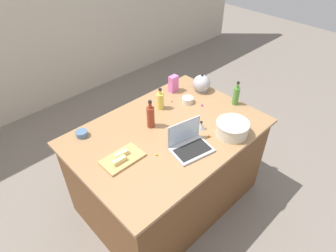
{
  "coord_description": "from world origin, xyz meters",
  "views": [
    {
      "loc": [
        -1.31,
        -1.37,
        2.47
      ],
      "look_at": [
        0.0,
        0.0,
        0.95
      ],
      "focal_mm": 30.8,
      "sensor_mm": 36.0,
      "label": 1
    }
  ],
  "objects_px": {
    "mixing_bowl_large": "(232,128)",
    "kettle": "(202,84)",
    "kitchen_timer": "(201,126)",
    "bottle_oil": "(160,101)",
    "ramekin_small": "(188,100)",
    "bottle_soy": "(151,116)",
    "butter_stick_left": "(119,160)",
    "ramekin_medium": "(82,134)",
    "candy_bag": "(173,84)",
    "bottle_olive": "(236,95)",
    "laptop": "(189,144)",
    "cutting_board": "(122,159)",
    "butter_stick_right": "(121,154)"
  },
  "relations": [
    {
      "from": "butter_stick_left",
      "to": "butter_stick_right",
      "type": "bearing_deg",
      "value": 39.96
    },
    {
      "from": "laptop",
      "to": "kettle",
      "type": "relative_size",
      "value": 1.63
    },
    {
      "from": "bottle_olive",
      "to": "butter_stick_right",
      "type": "height_order",
      "value": "bottle_olive"
    },
    {
      "from": "bottle_soy",
      "to": "ramekin_small",
      "type": "relative_size",
      "value": 2.38
    },
    {
      "from": "ramekin_medium",
      "to": "ramekin_small",
      "type": "bearing_deg",
      "value": -14.96
    },
    {
      "from": "kettle",
      "to": "kitchen_timer",
      "type": "height_order",
      "value": "kettle"
    },
    {
      "from": "laptop",
      "to": "ramekin_small",
      "type": "height_order",
      "value": "laptop"
    },
    {
      "from": "kettle",
      "to": "butter_stick_left",
      "type": "bearing_deg",
      "value": -167.82
    },
    {
      "from": "bottle_oil",
      "to": "ramekin_small",
      "type": "xyz_separation_m",
      "value": [
        0.26,
        -0.11,
        -0.06
      ]
    },
    {
      "from": "cutting_board",
      "to": "mixing_bowl_large",
      "type": "bearing_deg",
      "value": -24.89
    },
    {
      "from": "kitchen_timer",
      "to": "ramekin_small",
      "type": "bearing_deg",
      "value": 59.19
    },
    {
      "from": "bottle_oil",
      "to": "kettle",
      "type": "relative_size",
      "value": 1.0
    },
    {
      "from": "bottle_oil",
      "to": "kettle",
      "type": "bearing_deg",
      "value": -6.11
    },
    {
      "from": "bottle_soy",
      "to": "butter_stick_left",
      "type": "height_order",
      "value": "bottle_soy"
    },
    {
      "from": "laptop",
      "to": "butter_stick_left",
      "type": "relative_size",
      "value": 3.16
    },
    {
      "from": "laptop",
      "to": "ramekin_medium",
      "type": "xyz_separation_m",
      "value": [
        -0.53,
        0.72,
        -0.02
      ]
    },
    {
      "from": "bottle_oil",
      "to": "butter_stick_right",
      "type": "bearing_deg",
      "value": -157.27
    },
    {
      "from": "bottle_olive",
      "to": "ramekin_small",
      "type": "relative_size",
      "value": 2.19
    },
    {
      "from": "laptop",
      "to": "kitchen_timer",
      "type": "distance_m",
      "value": 0.27
    },
    {
      "from": "bottle_soy",
      "to": "butter_stick_left",
      "type": "relative_size",
      "value": 2.37
    },
    {
      "from": "mixing_bowl_large",
      "to": "bottle_soy",
      "type": "relative_size",
      "value": 1.07
    },
    {
      "from": "bottle_soy",
      "to": "ramekin_medium",
      "type": "xyz_separation_m",
      "value": [
        -0.5,
        0.3,
        -0.08
      ]
    },
    {
      "from": "laptop",
      "to": "candy_bag",
      "type": "distance_m",
      "value": 0.87
    },
    {
      "from": "mixing_bowl_large",
      "to": "kitchen_timer",
      "type": "relative_size",
      "value": 3.63
    },
    {
      "from": "ramekin_small",
      "to": "candy_bag",
      "type": "relative_size",
      "value": 0.64
    },
    {
      "from": "ramekin_medium",
      "to": "candy_bag",
      "type": "distance_m",
      "value": 1.05
    },
    {
      "from": "bottle_olive",
      "to": "kettle",
      "type": "height_order",
      "value": "bottle_olive"
    },
    {
      "from": "mixing_bowl_large",
      "to": "kettle",
      "type": "relative_size",
      "value": 1.31
    },
    {
      "from": "butter_stick_left",
      "to": "bottle_oil",
      "type": "bearing_deg",
      "value": 24.26
    },
    {
      "from": "butter_stick_left",
      "to": "candy_bag",
      "type": "relative_size",
      "value": 0.65
    },
    {
      "from": "mixing_bowl_large",
      "to": "bottle_oil",
      "type": "xyz_separation_m",
      "value": [
        -0.18,
        0.69,
        0.02
      ]
    },
    {
      "from": "butter_stick_right",
      "to": "ramekin_small",
      "type": "xyz_separation_m",
      "value": [
        0.91,
        0.17,
        -0.01
      ]
    },
    {
      "from": "mixing_bowl_large",
      "to": "butter_stick_left",
      "type": "distance_m",
      "value": 0.96
    },
    {
      "from": "butter_stick_left",
      "to": "ramekin_small",
      "type": "bearing_deg",
      "value": 12.27
    },
    {
      "from": "laptop",
      "to": "cutting_board",
      "type": "distance_m",
      "value": 0.53
    },
    {
      "from": "mixing_bowl_large",
      "to": "bottle_olive",
      "type": "height_order",
      "value": "bottle_olive"
    },
    {
      "from": "kettle",
      "to": "cutting_board",
      "type": "xyz_separation_m",
      "value": [
        -1.19,
        -0.24,
        -0.07
      ]
    },
    {
      "from": "butter_stick_right",
      "to": "bottle_olive",
      "type": "bearing_deg",
      "value": -7.74
    },
    {
      "from": "bottle_oil",
      "to": "bottle_olive",
      "type": "height_order",
      "value": "bottle_olive"
    },
    {
      "from": "butter_stick_right",
      "to": "ramekin_small",
      "type": "relative_size",
      "value": 1.0
    },
    {
      "from": "bottle_olive",
      "to": "butter_stick_left",
      "type": "height_order",
      "value": "bottle_olive"
    },
    {
      "from": "kettle",
      "to": "ramekin_small",
      "type": "height_order",
      "value": "kettle"
    },
    {
      "from": "bottle_olive",
      "to": "laptop",
      "type": "bearing_deg",
      "value": -171.29
    },
    {
      "from": "mixing_bowl_large",
      "to": "kitchen_timer",
      "type": "distance_m",
      "value": 0.26
    },
    {
      "from": "kettle",
      "to": "ramekin_small",
      "type": "xyz_separation_m",
      "value": [
        -0.26,
        -0.05,
        -0.05
      ]
    },
    {
      "from": "bottle_oil",
      "to": "ramekin_medium",
      "type": "distance_m",
      "value": 0.76
    },
    {
      "from": "mixing_bowl_large",
      "to": "ramekin_medium",
      "type": "relative_size",
      "value": 2.88
    },
    {
      "from": "bottle_oil",
      "to": "candy_bag",
      "type": "distance_m",
      "value": 0.33
    },
    {
      "from": "bottle_olive",
      "to": "kitchen_timer",
      "type": "xyz_separation_m",
      "value": [
        -0.52,
        -0.03,
        -0.06
      ]
    },
    {
      "from": "mixing_bowl_large",
      "to": "butter_stick_right",
      "type": "height_order",
      "value": "mixing_bowl_large"
    }
  ]
}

